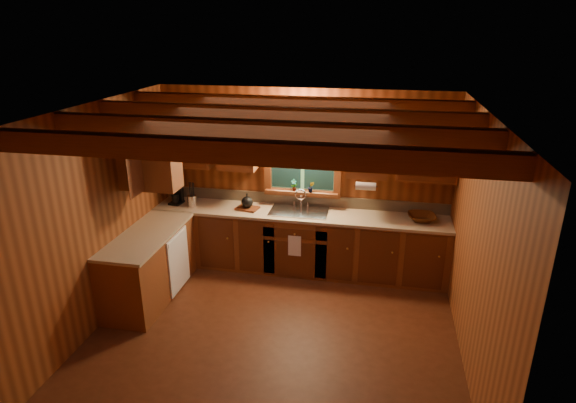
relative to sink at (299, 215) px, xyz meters
The scene contains 20 objects.
room 1.66m from the sink, 90.00° to the right, with size 4.20×4.20×4.20m.
ceiling_beams 2.29m from the sink, 90.00° to the right, with size 4.20×2.54×0.18m.
base_cabinets 0.73m from the sink, 147.14° to the right, with size 4.20×2.22×0.86m.
countertop 0.57m from the sink, 146.97° to the right, with size 4.20×2.24×0.04m.
backsplash 0.31m from the sink, 90.00° to the left, with size 4.20×0.02×0.16m, color tan.
dishwasher_panel 1.79m from the sink, 147.88° to the right, with size 0.02×0.60×0.80m, color white.
upper_cabinets 1.15m from the sink, 162.32° to the right, with size 4.19×1.77×0.78m.
window 0.72m from the sink, 90.00° to the left, with size 1.12×0.08×1.00m.
window_sill 0.34m from the sink, 90.00° to the left, with size 1.06×0.14×0.04m, color #613016.
wall_sconce 1.32m from the sink, 90.00° to the left, with size 0.45×0.21×0.17m.
paper_towel_roll 1.06m from the sink, ahead, with size 0.11×0.11×0.27m, color white.
dish_towel 0.48m from the sink, 90.00° to the right, with size 0.18×0.01×0.30m, color white.
sink is the anchor object (origin of this frame).
coffee_maker 1.86m from the sink, behind, with size 0.17×0.22×0.30m.
utensil_crock 1.59m from the sink, behind, with size 0.13×0.13×0.37m.
cutting_board 0.75m from the sink, behind, with size 0.31×0.22×0.03m, color #4F2411.
teakettle 0.77m from the sink, behind, with size 0.17×0.17×0.21m.
wicker_basket 1.69m from the sink, ahead, with size 0.38×0.38×0.09m, color #48230C.
potted_plant_left 0.44m from the sink, 118.86° to the left, with size 0.09×0.06×0.17m, color #4F2411.
potted_plant_right 0.43m from the sink, 52.36° to the left, with size 0.09×0.07×0.17m, color #4F2411.
Camera 1 is at (1.07, -4.59, 3.40)m, focal length 29.58 mm.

